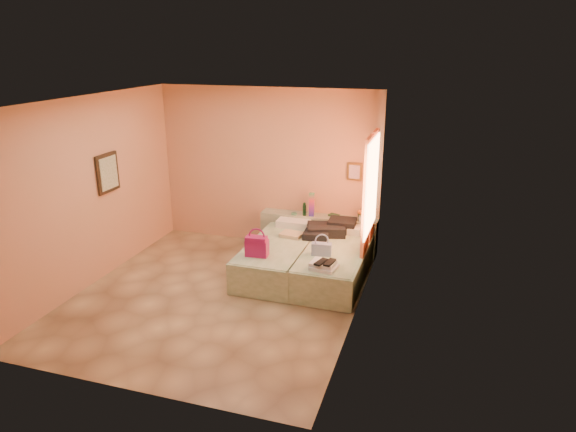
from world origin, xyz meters
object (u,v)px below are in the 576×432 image
Objects in this scene: blue_handbag at (322,249)px; bed_right at (335,264)px; headboard_ledge at (318,233)px; magenta_handbag at (257,246)px; towel_stack at (324,266)px; bed_left at (280,257)px; flower_vase at (362,214)px; water_bottle at (304,209)px; green_book at (334,215)px.

bed_right is at bearing 55.18° from blue_handbag.
headboard_ledge is 6.99× the size of blue_handbag.
towel_stack is at bearing -12.76° from magenta_handbag.
blue_handbag is at bearing -20.23° from bed_left.
water_bottle is at bearing 179.99° from flower_vase.
blue_handbag is (0.75, -0.29, 0.34)m from bed_left.
flower_vase is at bearing -0.01° from water_bottle.
flower_vase is at bearing 82.43° from towel_stack.
water_bottle is 0.63× the size of towel_stack.
blue_handbag is at bearing -64.01° from water_bottle.
water_bottle is at bearing 75.71° from magenta_handbag.
bed_left is 0.88m from blue_handbag.
water_bottle is (-0.24, -0.06, 0.44)m from headboard_ledge.
bed_right is at bearing -63.43° from headboard_ledge.
water_bottle is 0.92× the size of flower_vase.
headboard_ledge is 1.02× the size of bed_right.
bed_left is 11.81× the size of green_book.
water_bottle is 1.00m from flower_vase.
towel_stack is (1.06, -0.17, -0.10)m from magenta_handbag.
water_bottle is at bearing 113.90° from towel_stack.
flower_vase reaches higher than water_bottle.
bed_left is at bearing -179.50° from bed_right.
bed_left is 8.37× the size of flower_vase.
green_book is at bearing 61.32° from magenta_handbag.
blue_handbag is at bearing -74.17° from headboard_ledge.
towel_stack is (0.77, -1.74, -0.21)m from water_bottle.
bed_left is 0.73m from magenta_handbag.
magenta_handbag is (-1.29, -1.57, -0.12)m from flower_vase.
bed_right is at bearing 25.32° from magenta_handbag.
headboard_ledge is 6.24× the size of magenta_handbag.
water_bottle reaches higher than magenta_handbag.
flower_vase reaches higher than blue_handbag.
flower_vase is 0.68× the size of towel_stack.
magenta_handbag is (-0.29, -1.57, -0.11)m from water_bottle.
towel_stack is at bearing -73.62° from headboard_ledge.
magenta_handbag reaches higher than blue_handbag.
magenta_handbag is at bearing -100.42° from water_bottle.
water_bottle reaches higher than headboard_ledge.
flower_vase is at bearing 4.90° from green_book.
magenta_handbag is 1.12× the size of blue_handbag.
water_bottle is at bearing 128.35° from bed_right.
water_bottle is at bearing 82.74° from bed_left.
magenta_handbag is (-0.79, -1.70, -0.01)m from green_book.
headboard_ledge reaches higher than towel_stack.
magenta_handbag is at bearing -150.32° from bed_right.
blue_handbag is at bearing -106.80° from flower_vase.
green_book is 0.58× the size of blue_handbag.
blue_handbag reaches higher than towel_stack.
water_bottle is 0.67× the size of magenta_handbag.
bed_left is at bearing -109.65° from headboard_ledge.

